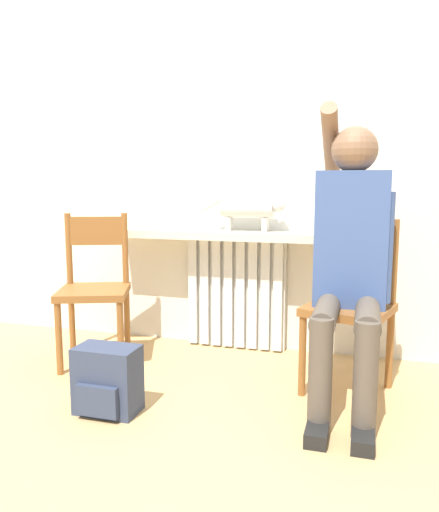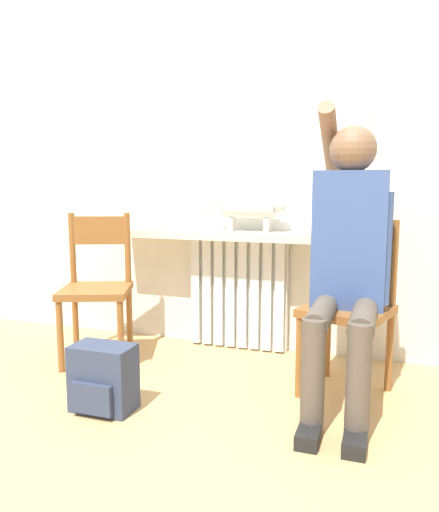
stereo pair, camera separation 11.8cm
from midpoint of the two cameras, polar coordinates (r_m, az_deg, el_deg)
name	(u,v)px [view 2 (the right image)]	position (r m, az deg, el deg)	size (l,w,h in m)	color
ground_plane	(159,430)	(2.24, -5.40, -19.23)	(12.00, 12.00, 0.00)	tan
wall_with_window	(243,132)	(3.17, 3.77, 13.96)	(7.00, 0.06, 2.70)	silver
radiator	(238,293)	(3.15, 3.22, -4.30)	(0.63, 0.08, 0.70)	silver
windowsill	(235,235)	(3.02, 2.92, 2.39)	(1.56, 0.23, 0.05)	beige
window_glass	(241,120)	(3.14, 3.60, 15.26)	(1.50, 0.01, 1.34)	white
chair_left	(97,285)	(2.99, -12.75, -3.29)	(0.49, 0.49, 0.86)	brown
chair_right	(350,304)	(2.56, 15.97, -5.35)	(0.48, 0.48, 0.86)	brown
person	(348,253)	(2.40, 15.82, 0.35)	(0.36, 1.03, 1.41)	brown
cat	(252,209)	(2.99, 4.89, 5.43)	(0.54, 0.12, 0.24)	silver
backpack	(103,379)	(2.40, -11.77, -13.57)	(0.28, 0.20, 0.31)	#333D56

